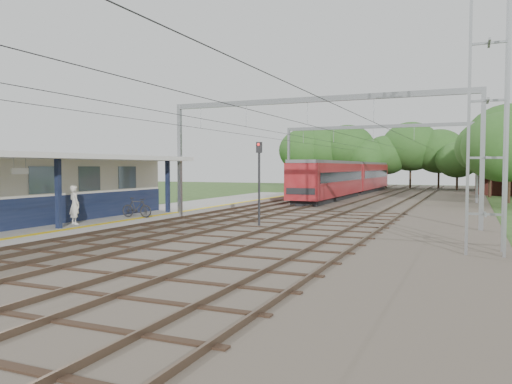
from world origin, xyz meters
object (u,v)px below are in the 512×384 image
Objects in this scene: train at (350,177)px; signal_post at (259,173)px; person at (75,205)px; bicycle at (137,208)px.

signal_post is (1.85, -29.72, 0.81)m from train.
signal_post reaches higher than person.
person is at bearing 164.61° from bicycle.
train is (5.83, 34.82, 0.72)m from person.
person is at bearing -161.60° from signal_post.
signal_post is (6.95, 1.12, 1.94)m from bicycle.
signal_post reaches higher than bicycle.
signal_post is at bearing -86.44° from train.
train is at bearing -78.76° from person.
person is 0.06× the size of train.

